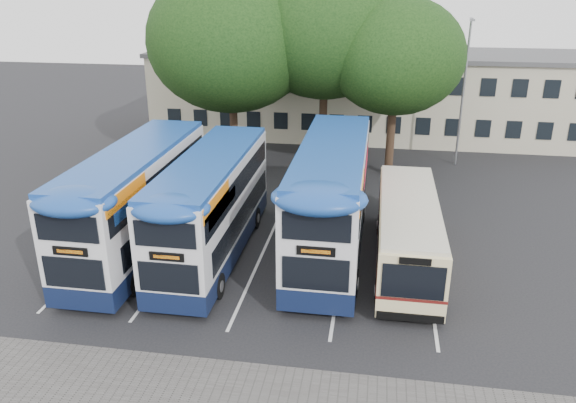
# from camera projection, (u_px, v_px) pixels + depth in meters

# --- Properties ---
(ground) EXTENTS (120.00, 120.00, 0.00)m
(ground) POSITION_uv_depth(u_px,v_px,m) (338.00, 334.00, 18.94)
(ground) COLOR black
(ground) RESTS_ON ground
(bay_lines) EXTENTS (14.12, 11.00, 0.01)m
(bay_lines) POSITION_uv_depth(u_px,v_px,m) (260.00, 258.00, 24.09)
(bay_lines) COLOR silver
(bay_lines) RESTS_ON ground
(depot_building) EXTENTS (32.40, 8.40, 6.20)m
(depot_building) POSITION_uv_depth(u_px,v_px,m) (368.00, 93.00, 42.55)
(depot_building) COLOR #BEB899
(depot_building) RESTS_ON ground
(lamp_post) EXTENTS (0.25, 1.05, 9.06)m
(lamp_post) POSITION_uv_depth(u_px,v_px,m) (464.00, 85.00, 34.50)
(lamp_post) COLOR gray
(lamp_post) RESTS_ON ground
(tree_left) EXTENTS (10.02, 10.02, 12.04)m
(tree_left) POSITION_uv_depth(u_px,v_px,m) (231.00, 40.00, 33.37)
(tree_left) COLOR black
(tree_left) RESTS_ON ground
(tree_mid) EXTENTS (9.64, 9.64, 12.47)m
(tree_mid) POSITION_uv_depth(u_px,v_px,m) (325.00, 30.00, 33.47)
(tree_mid) COLOR black
(tree_mid) RESTS_ON ground
(tree_right) EXTENTS (7.83, 7.83, 10.43)m
(tree_right) POSITION_uv_depth(u_px,v_px,m) (396.00, 56.00, 31.89)
(tree_right) COLOR black
(tree_right) RESTS_ON ground
(bus_dd_left) EXTENTS (2.67, 11.00, 4.58)m
(bus_dd_left) POSITION_uv_depth(u_px,v_px,m) (138.00, 196.00, 23.95)
(bus_dd_left) COLOR #0F1A3A
(bus_dd_left) RESTS_ON ground
(bus_dd_mid) EXTENTS (2.57, 10.61, 4.42)m
(bus_dd_mid) POSITION_uv_depth(u_px,v_px,m) (212.00, 202.00, 23.60)
(bus_dd_mid) COLOR #0F1A3A
(bus_dd_mid) RESTS_ON ground
(bus_dd_right) EXTENTS (2.78, 11.47, 4.78)m
(bus_dd_right) POSITION_uv_depth(u_px,v_px,m) (331.00, 194.00, 23.92)
(bus_dd_right) COLOR #0F1A3A
(bus_dd_right) RESTS_ON ground
(bus_single) EXTENTS (2.43, 9.53, 2.84)m
(bus_single) POSITION_uv_depth(u_px,v_px,m) (408.00, 228.00, 23.11)
(bus_single) COLOR beige
(bus_single) RESTS_ON ground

